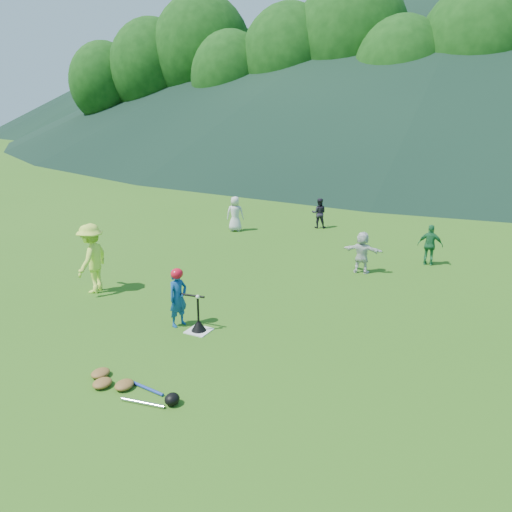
{
  "coord_description": "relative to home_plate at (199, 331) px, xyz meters",
  "views": [
    {
      "loc": [
        5.17,
        -7.57,
        4.32
      ],
      "look_at": [
        0.0,
        2.5,
        0.9
      ],
      "focal_mm": 35.0,
      "sensor_mm": 36.0,
      "label": 1
    }
  ],
  "objects": [
    {
      "name": "ground",
      "position": [
        0.0,
        0.0,
        -0.01
      ],
      "size": [
        120.0,
        120.0,
        0.0
      ],
      "primitive_type": "plane",
      "color": "#2F6316",
      "rests_on": "ground"
    },
    {
      "name": "home_plate",
      "position": [
        0.0,
        0.0,
        0.0
      ],
      "size": [
        0.45,
        0.45,
        0.02
      ],
      "primitive_type": "cube",
      "color": "silver",
      "rests_on": "ground"
    },
    {
      "name": "baseball",
      "position": [
        0.0,
        0.0,
        0.73
      ],
      "size": [
        0.08,
        0.08,
        0.08
      ],
      "primitive_type": "sphere",
      "color": "white",
      "rests_on": "batting_tee"
    },
    {
      "name": "batter_child",
      "position": [
        -0.52,
        0.06,
        0.59
      ],
      "size": [
        0.39,
        0.5,
        1.2
      ],
      "primitive_type": "imported",
      "rotation": [
        0.0,
        0.0,
        1.31
      ],
      "color": "navy",
      "rests_on": "ground"
    },
    {
      "name": "adult_coach",
      "position": [
        -3.48,
        0.73,
        0.83
      ],
      "size": [
        0.88,
        1.21,
        1.67
      ],
      "primitive_type": "imported",
      "rotation": [
        0.0,
        0.0,
        -1.31
      ],
      "color": "#D0F247",
      "rests_on": "ground"
    },
    {
      "name": "fielder_a",
      "position": [
        -3.46,
        7.6,
        0.62
      ],
      "size": [
        0.72,
        0.61,
        1.25
      ],
      "primitive_type": "imported",
      "rotation": [
        0.0,
        0.0,
        3.56
      ],
      "color": "silver",
      "rests_on": "ground"
    },
    {
      "name": "fielder_b",
      "position": [
        -0.96,
        9.42,
        0.54
      ],
      "size": [
        0.64,
        0.57,
        1.1
      ],
      "primitive_type": "imported",
      "rotation": [
        0.0,
        0.0,
        3.48
      ],
      "color": "black",
      "rests_on": "ground"
    },
    {
      "name": "fielder_c",
      "position": [
        3.37,
        6.63,
        0.57
      ],
      "size": [
        0.7,
        0.33,
        1.16
      ],
      "primitive_type": "imported",
      "rotation": [
        0.0,
        0.0,
        3.22
      ],
      "color": "#21713C",
      "rests_on": "ground"
    },
    {
      "name": "fielder_d",
      "position": [
        1.87,
        5.07,
        0.56
      ],
      "size": [
        1.08,
        0.42,
        1.14
      ],
      "primitive_type": "imported",
      "rotation": [
        0.0,
        0.0,
        3.22
      ],
      "color": "silver",
      "rests_on": "ground"
    },
    {
      "name": "batting_tee",
      "position": [
        0.0,
        0.0,
        0.12
      ],
      "size": [
        0.3,
        0.3,
        0.68
      ],
      "color": "black",
      "rests_on": "home_plate"
    },
    {
      "name": "batter_gear",
      "position": [
        -0.5,
        0.06,
        1.07
      ],
      "size": [
        0.73,
        0.26,
        0.56
      ],
      "color": "red",
      "rests_on": "ground"
    },
    {
      "name": "equipment_pile",
      "position": [
        0.11,
        -2.32,
        0.06
      ],
      "size": [
        1.8,
        0.58,
        0.19
      ],
      "color": "olive",
      "rests_on": "ground"
    },
    {
      "name": "outfield_fence",
      "position": [
        0.0,
        28.0,
        0.69
      ],
      "size": [
        70.07,
        0.08,
        1.33
      ],
      "color": "gray",
      "rests_on": "ground"
    },
    {
      "name": "tree_line",
      "position": [
        0.2,
        33.83,
        8.2
      ],
      "size": [
        70.04,
        11.4,
        14.82
      ],
      "color": "#382314",
      "rests_on": "ground"
    },
    {
      "name": "distant_hills",
      "position": [
        -7.63,
        81.81,
        14.97
      ],
      "size": [
        155.0,
        140.0,
        32.0
      ],
      "color": "black",
      "rests_on": "ground"
    }
  ]
}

